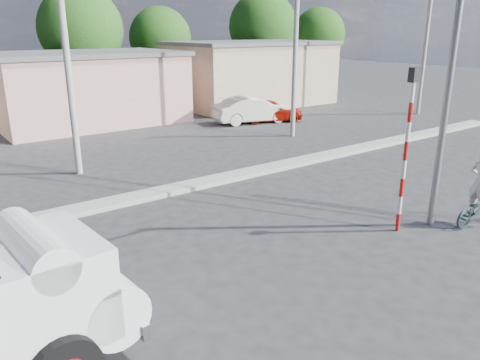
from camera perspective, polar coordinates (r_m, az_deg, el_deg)
ground_plane at (r=10.43m, az=14.96°, el=-12.97°), size 120.00×120.00×0.00m
median at (r=16.05m, az=-7.68°, el=-1.03°), size 40.00×0.80×0.16m
bicycle at (r=14.64m, az=26.89°, el=-3.25°), size 1.76×0.75×0.90m
cyclist at (r=14.48m, az=27.16°, el=-1.43°), size 0.51×0.73×1.89m
car_cream at (r=27.64m, az=1.57°, el=8.57°), size 4.87×2.62×1.52m
car_red at (r=28.04m, az=3.59°, el=8.49°), size 4.24×3.04×1.34m
traffic_pole at (r=12.78m, az=19.73°, el=4.87°), size 0.28×0.18×4.36m
streetlight at (r=13.14m, az=24.35°, el=15.15°), size 2.34×0.22×9.00m
building_row at (r=28.77m, az=-19.87°, el=10.67°), size 37.80×7.30×4.44m
tree_row at (r=36.94m, az=-13.76°, el=16.98°), size 51.24×7.43×8.42m
utility_poles at (r=20.32m, az=-5.60°, el=14.51°), size 35.40×0.24×8.00m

